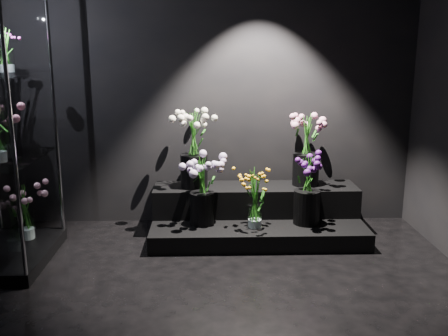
{
  "coord_description": "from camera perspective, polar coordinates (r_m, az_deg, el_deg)",
  "views": [
    {
      "loc": [
        -0.02,
        -2.92,
        1.72
      ],
      "look_at": [
        0.1,
        1.2,
        0.74
      ],
      "focal_mm": 40.0,
      "sensor_mm": 36.0,
      "label": 1
    }
  ],
  "objects": [
    {
      "name": "bouquet_cream_roses",
      "position": [
        4.72,
        -3.49,
        2.84
      ],
      "size": [
        0.5,
        0.5,
        0.74
      ],
      "rotation": [
        0.0,
        0.0,
        0.33
      ],
      "color": "black",
      "rests_on": "display_riser"
    },
    {
      "name": "bouquet_case_magenta",
      "position": [
        4.42,
        -23.73,
        12.28
      ],
      "size": [
        0.25,
        0.25,
        0.35
      ],
      "rotation": [
        0.0,
        0.0,
        0.3
      ],
      "color": "white",
      "rests_on": "display_case"
    },
    {
      "name": "floor",
      "position": [
        3.39,
        -1.15,
        -17.14
      ],
      "size": [
        4.0,
        4.0,
        0.0
      ],
      "primitive_type": "plane",
      "color": "black",
      "rests_on": "ground"
    },
    {
      "name": "bouquet_pink_roses",
      "position": [
        4.85,
        9.42,
        2.8
      ],
      "size": [
        0.38,
        0.38,
        0.72
      ],
      "rotation": [
        0.0,
        0.0,
        -0.01
      ],
      "color": "black",
      "rests_on": "display_riser"
    },
    {
      "name": "bouquet_purple",
      "position": [
        4.58,
        9.53,
        -2.03
      ],
      "size": [
        0.42,
        0.42,
        0.64
      ],
      "rotation": [
        0.0,
        0.0,
        -0.36
      ],
      "color": "black",
      "rests_on": "display_riser"
    },
    {
      "name": "bouquet_orange_bells",
      "position": [
        4.44,
        3.56,
        -3.4
      ],
      "size": [
        0.28,
        0.28,
        0.54
      ],
      "rotation": [
        0.0,
        0.0,
        -0.1
      ],
      "color": "white",
      "rests_on": "display_riser"
    },
    {
      "name": "display_riser",
      "position": [
        4.81,
        3.71,
        -5.37
      ],
      "size": [
        1.96,
        0.87,
        0.44
      ],
      "color": "black",
      "rests_on": "floor"
    },
    {
      "name": "display_case",
      "position": [
        4.31,
        -24.27,
        4.28
      ],
      "size": [
        0.62,
        1.03,
        2.26
      ],
      "color": "black",
      "rests_on": "floor"
    },
    {
      "name": "bouquet_lilac",
      "position": [
        4.51,
        -2.54,
        -1.84
      ],
      "size": [
        0.43,
        0.43,
        0.62
      ],
      "rotation": [
        0.0,
        0.0,
        0.1
      ],
      "color": "black",
      "rests_on": "display_riser"
    },
    {
      "name": "bouquet_case_base_pink",
      "position": [
        4.67,
        -21.82,
        -4.36
      ],
      "size": [
        0.42,
        0.42,
        0.51
      ],
      "rotation": [
        0.0,
        0.0,
        0.27
      ],
      "color": "white",
      "rests_on": "display_case"
    },
    {
      "name": "wall_back",
      "position": [
        4.93,
        -1.47,
        9.61
      ],
      "size": [
        4.0,
        0.0,
        4.0
      ],
      "primitive_type": "plane",
      "rotation": [
        1.57,
        0.0,
        0.0
      ],
      "color": "black",
      "rests_on": "floor"
    },
    {
      "name": "wall_front",
      "position": [
        0.98,
        -0.28,
        -5.67
      ],
      "size": [
        4.0,
        0.0,
        4.0
      ],
      "primitive_type": "plane",
      "rotation": [
        -1.57,
        0.0,
        0.0
      ],
      "color": "black",
      "rests_on": "floor"
    }
  ]
}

